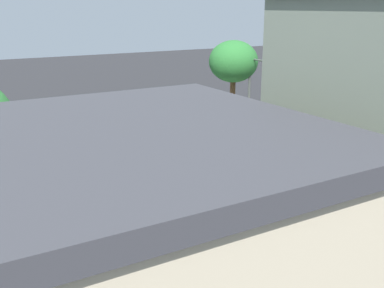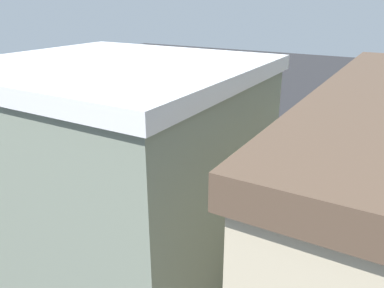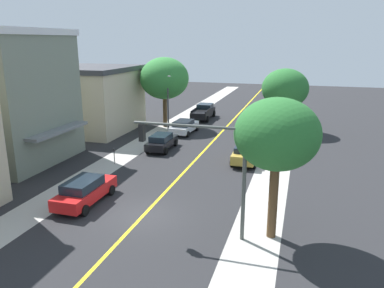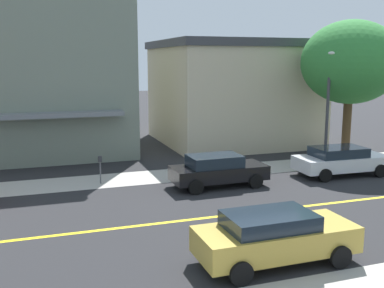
{
  "view_description": "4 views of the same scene",
  "coord_description": "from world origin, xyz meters",
  "views": [
    {
      "loc": [
        -24.52,
        22.25,
        9.78
      ],
      "look_at": [
        -2.29,
        9.21,
        2.06
      ],
      "focal_mm": 43.22,
      "sensor_mm": 36.0,
      "label": 1
    },
    {
      "loc": [
        -23.71,
        -1.93,
        12.35
      ],
      "look_at": [
        0.02,
        12.09,
        1.76
      ],
      "focal_mm": 35.29,
      "sensor_mm": 36.0,
      "label": 2
    },
    {
      "loc": [
        8.22,
        -18.1,
        9.61
      ],
      "look_at": [
        0.49,
        8.15,
        2.12
      ],
      "focal_mm": 35.39,
      "sensor_mm": 36.0,
      "label": 3
    },
    {
      "loc": [
        14.78,
        5.37,
        5.62
      ],
      "look_at": [
        -2.28,
        11.18,
        2.32
      ],
      "focal_mm": 42.68,
      "sensor_mm": 36.0,
      "label": 4
    }
  ],
  "objects": [
    {
      "name": "red_sedan_left_curb",
      "position": [
        -4.05,
        0.55,
        0.83
      ],
      "size": [
        2.0,
        4.77,
        1.59
      ],
      "rotation": [
        0.0,
        0.0,
        1.57
      ],
      "color": "red",
      "rests_on": "ground"
    },
    {
      "name": "street_tree_right_corner",
      "position": [
        -6.86,
        22.12,
        5.51
      ],
      "size": [
        5.48,
        5.48,
        7.86
      ],
      "color": "brown",
      "rests_on": "ground"
    },
    {
      "name": "black_pickup_truck",
      "position": [
        -3.75,
        27.71,
        0.9
      ],
      "size": [
        2.31,
        5.66,
        1.78
      ],
      "rotation": [
        0.0,
        0.0,
        1.59
      ],
      "color": "black",
      "rests_on": "ground"
    },
    {
      "name": "street_lamp",
      "position": [
        -5.67,
        19.92,
        3.81
      ],
      "size": [
        0.7,
        0.36,
        6.12
      ],
      "color": "#38383D",
      "rests_on": "ground"
    },
    {
      "name": "small_dog",
      "position": [
        6.41,
        22.42,
        0.4
      ],
      "size": [
        0.64,
        0.76,
        0.61
      ],
      "rotation": [
        0.0,
        0.0,
        0.94
      ],
      "color": "#4C3828",
      "rests_on": "ground"
    },
    {
      "name": "parking_meter",
      "position": [
        -5.97,
        7.96,
        0.86
      ],
      "size": [
        0.12,
        0.18,
        1.3
      ],
      "color": "#4C4C51",
      "rests_on": "ground"
    },
    {
      "name": "gold_sedan_right_curb",
      "position": [
        4.09,
        11.45,
        0.79
      ],
      "size": [
        2.03,
        4.56,
        1.48
      ],
      "rotation": [
        0.0,
        0.0,
        1.58
      ],
      "color": "#B29338",
      "rests_on": "ground"
    },
    {
      "name": "sidewalk_right",
      "position": [
        6.42,
        0.0,
        0.0
      ],
      "size": [
        2.58,
        126.0,
        0.01
      ],
      "primitive_type": "cube",
      "color": "#ADA8A0",
      "rests_on": "ground"
    },
    {
      "name": "ground_plane",
      "position": [
        0.0,
        0.0,
        0.0
      ],
      "size": [
        140.0,
        140.0,
        0.0
      ],
      "primitive_type": "plane",
      "color": "#262628"
    },
    {
      "name": "white_sedan_left_curb",
      "position": [
        -3.74,
        19.5,
        0.76
      ],
      "size": [
        2.22,
        4.73,
        1.43
      ],
      "rotation": [
        0.0,
        0.0,
        1.54
      ],
      "color": "silver",
      "rests_on": "ground"
    },
    {
      "name": "black_sedan_left_curb",
      "position": [
        -3.8,
        12.93,
        0.76
      ],
      "size": [
        2.0,
        4.35,
        1.45
      ],
      "rotation": [
        0.0,
        0.0,
        1.59
      ],
      "color": "black",
      "rests_on": "ground"
    },
    {
      "name": "pedestrian_yellow_shirt",
      "position": [
        6.24,
        21.71,
        0.92
      ],
      "size": [
        0.38,
        0.38,
        1.76
      ],
      "rotation": [
        0.0,
        0.0,
        1.6
      ],
      "color": "#33384C",
      "rests_on": "ground"
    },
    {
      "name": "sidewalk_left",
      "position": [
        -6.42,
        0.0,
        0.0
      ],
      "size": [
        2.58,
        126.0,
        0.01
      ],
      "primitive_type": "cube",
      "color": "#ADA8A0",
      "rests_on": "ground"
    },
    {
      "name": "street_tree_left_near",
      "position": [
        6.32,
        23.64,
        4.66
      ],
      "size": [
        4.97,
        4.97,
        6.78
      ],
      "color": "brown",
      "rests_on": "ground"
    },
    {
      "name": "street_tree_left_far",
      "position": [
        7.18,
        -0.35,
        5.3
      ],
      "size": [
        4.09,
        4.09,
        7.09
      ],
      "color": "brown",
      "rests_on": "ground"
    },
    {
      "name": "tan_rowhouse",
      "position": [
        -14.44,
        6.49,
        5.27
      ],
      "size": [
        9.34,
        8.95,
        10.52
      ],
      "rotation": [
        0.0,
        0.0,
        -1.57
      ],
      "color": "gray",
      "rests_on": "ground"
    },
    {
      "name": "fire_hydrant",
      "position": [
        -5.67,
        2.59,
        0.42
      ],
      "size": [
        0.44,
        0.24,
        0.84
      ],
      "color": "yellow",
      "rests_on": "ground"
    },
    {
      "name": "road_centerline_stripe",
      "position": [
        0.0,
        0.0,
        0.0
      ],
      "size": [
        0.2,
        126.0,
        0.0
      ],
      "primitive_type": "cube",
      "color": "yellow",
      "rests_on": "ground"
    }
  ]
}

